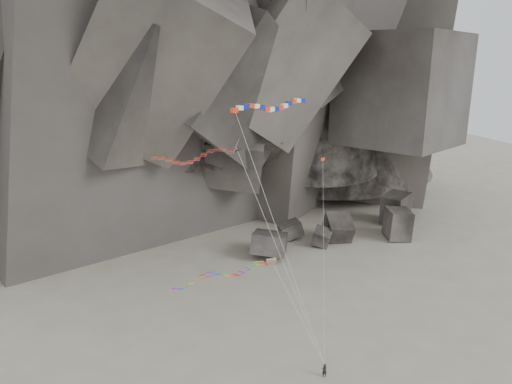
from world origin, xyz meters
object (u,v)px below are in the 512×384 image
object	(u,v)px
kite_flyer	(324,369)
banner_kite	(271,108)
pennant_kite	(323,207)
parafoil_kite	(220,274)
delta_kite	(191,156)

from	to	relation	value
kite_flyer	banner_kite	world-z (taller)	banner_kite
pennant_kite	parafoil_kite	bearing A→B (deg)	165.35
kite_flyer	delta_kite	distance (m)	28.08
delta_kite	pennant_kite	bearing A→B (deg)	24.62
kite_flyer	pennant_kite	distance (m)	18.12
parafoil_kite	pennant_kite	world-z (taller)	pennant_kite
parafoil_kite	pennant_kite	size ratio (longest dim) A/B	0.73
kite_flyer	pennant_kite	size ratio (longest dim) A/B	0.09
delta_kite	parafoil_kite	world-z (taller)	delta_kite
delta_kite	parafoil_kite	xyz separation A→B (m)	(2.82, 0.49, -13.54)
kite_flyer	parafoil_kite	size ratio (longest dim) A/B	0.12
pennant_kite	kite_flyer	bearing A→B (deg)	-120.30
kite_flyer	delta_kite	world-z (taller)	delta_kite
kite_flyer	delta_kite	xyz separation A→B (m)	(-13.27, 4.98, 24.24)
parafoil_kite	pennant_kite	bearing A→B (deg)	12.41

